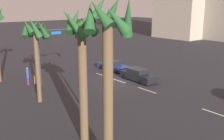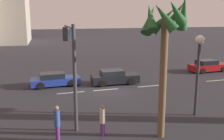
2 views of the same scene
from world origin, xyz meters
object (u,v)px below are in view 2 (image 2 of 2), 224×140
object	(u,v)px
palm_tree_1	(165,30)
car_0	(208,66)
traffic_signal	(71,56)
streetlamp	(199,59)
car_3	(55,80)
pedestrian_0	(57,122)
car_2	(114,77)
pedestrian_1	(103,119)

from	to	relation	value
palm_tree_1	car_0	bearing A→B (deg)	-134.07
traffic_signal	streetlamp	world-z (taller)	traffic_signal
car_0	car_3	size ratio (longest dim) A/B	1.04
pedestrian_0	car_2	bearing A→B (deg)	-121.73
car_0	traffic_signal	size ratio (longest dim) A/B	0.79
car_2	car_0	bearing A→B (deg)	-169.53
pedestrian_0	pedestrian_1	bearing A→B (deg)	176.38
streetlamp	car_0	bearing A→B (deg)	-129.84
pedestrian_0	car_0	bearing A→B (deg)	-146.14
pedestrian_1	palm_tree_1	xyz separation A→B (m)	(-3.02, 0.93, 4.74)
car_2	pedestrian_0	size ratio (longest dim) A/B	2.38
car_3	pedestrian_1	distance (m)	11.27
car_2	pedestrian_1	world-z (taller)	pedestrian_1
car_0	car_2	size ratio (longest dim) A/B	1.04
traffic_signal	streetlamp	xyz separation A→B (m)	(-7.75, 1.60, -0.32)
palm_tree_1	streetlamp	bearing A→B (deg)	-149.63
pedestrian_1	car_3	bearing A→B (deg)	-81.71
streetlamp	palm_tree_1	bearing A→B (deg)	30.37
car_0	pedestrian_0	bearing A→B (deg)	33.86
pedestrian_1	pedestrian_0	bearing A→B (deg)	-3.62
pedestrian_0	palm_tree_1	xyz separation A→B (m)	(-5.39, 1.08, 4.65)
car_2	streetlamp	world-z (taller)	streetlamp
pedestrian_0	car_3	bearing A→B (deg)	-93.89
car_2	pedestrian_0	distance (m)	11.87
car_0	pedestrian_1	bearing A→B (deg)	37.95
car_2	palm_tree_1	distance (m)	12.28
streetlamp	car_3	bearing A→B (deg)	-50.88
car_3	pedestrian_1	xyz separation A→B (m)	(-1.62, 11.15, 0.35)
car_3	pedestrian_0	size ratio (longest dim) A/B	2.39
palm_tree_1	pedestrian_1	bearing A→B (deg)	-17.12
traffic_signal	pedestrian_1	xyz separation A→B (m)	(-1.22, 2.73, -3.11)
car_2	streetlamp	xyz separation A→B (m)	(-2.66, 9.11, 3.09)
car_2	streetlamp	bearing A→B (deg)	106.29
car_2	pedestrian_1	distance (m)	10.95
car_0	streetlamp	size ratio (longest dim) A/B	0.90
car_3	pedestrian_0	bearing A→B (deg)	86.11
streetlamp	pedestrian_1	xyz separation A→B (m)	(6.53, 1.12, -2.79)
car_3	palm_tree_1	world-z (taller)	palm_tree_1
car_0	palm_tree_1	size ratio (longest dim) A/B	0.64
palm_tree_1	traffic_signal	bearing A→B (deg)	-40.74
car_2	palm_tree_1	size ratio (longest dim) A/B	0.61
traffic_signal	palm_tree_1	xyz separation A→B (m)	(-4.24, 3.66, 1.63)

